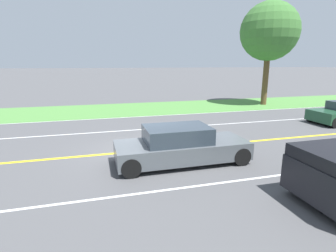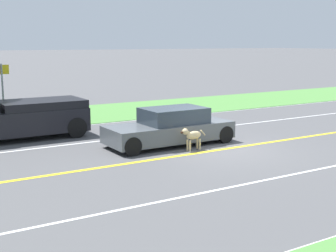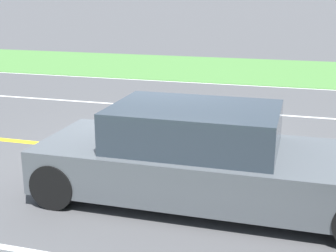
{
  "view_description": "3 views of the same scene",
  "coord_description": "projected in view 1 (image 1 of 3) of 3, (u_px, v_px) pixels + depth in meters",
  "views": [
    {
      "loc": [
        9.97,
        -1.69,
        3.46
      ],
      "look_at": [
        0.81,
        0.86,
        1.17
      ],
      "focal_mm": 28.0,
      "sensor_mm": 36.0,
      "label": 1
    },
    {
      "loc": [
        -12.45,
        9.82,
        3.67
      ],
      "look_at": [
        0.91,
        1.63,
        0.84
      ],
      "focal_mm": 50.0,
      "sensor_mm": 36.0,
      "label": 2
    },
    {
      "loc": [
        7.54,
        2.31,
        2.8
      ],
      "look_at": [
        0.85,
        0.37,
        0.81
      ],
      "focal_mm": 50.0,
      "sensor_mm": 36.0,
      "label": 3
    }
  ],
  "objects": [
    {
      "name": "lane_edge_line_left",
      "position": [
        123.0,
        117.0,
        17.15
      ],
      "size": [
        0.14,
        160.0,
        0.01
      ],
      "primitive_type": "cube",
      "color": "white",
      "rests_on": "ground"
    },
    {
      "name": "ego_car",
      "position": [
        181.0,
        146.0,
        9.23
      ],
      "size": [
        1.81,
        4.65,
        1.34
      ],
      "color": "#51565B",
      "rests_on": "ground"
    },
    {
      "name": "grass_verge_left",
      "position": [
        119.0,
        110.0,
        19.96
      ],
      "size": [
        6.0,
        160.0,
        0.03
      ],
      "primitive_type": "cube",
      "color": "#4C843D",
      "rests_on": "ground"
    },
    {
      "name": "dog",
      "position": [
        168.0,
        140.0,
        10.33
      ],
      "size": [
        0.27,
        1.1,
        0.82
      ],
      "rotation": [
        0.0,
        0.0,
        0.08
      ],
      "color": "#D1B784",
      "rests_on": "ground"
    },
    {
      "name": "lane_dash_oncoming",
      "position": [
        131.0,
        130.0,
        13.87
      ],
      "size": [
        0.1,
        160.0,
        0.01
      ],
      "primitive_type": "cube",
      "color": "white",
      "rests_on": "ground"
    },
    {
      "name": "roadside_tree_left_near",
      "position": [
        269.0,
        32.0,
        21.02
      ],
      "size": [
        4.65,
        4.65,
        8.28
      ],
      "color": "brown",
      "rests_on": "ground"
    },
    {
      "name": "lane_dash_same_dir",
      "position": [
        164.0,
        190.0,
        7.31
      ],
      "size": [
        0.1,
        160.0,
        0.01
      ],
      "primitive_type": "cube",
      "color": "white",
      "rests_on": "ground"
    },
    {
      "name": "ground_plane",
      "position": [
        142.0,
        151.0,
        10.59
      ],
      "size": [
        400.0,
        400.0,
        0.0
      ],
      "primitive_type": "plane",
      "color": "#4C4C4F"
    },
    {
      "name": "centre_divider_line",
      "position": [
        142.0,
        151.0,
        10.59
      ],
      "size": [
        0.18,
        160.0,
        0.01
      ],
      "primitive_type": "cube",
      "color": "yellow",
      "rests_on": "ground"
    }
  ]
}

